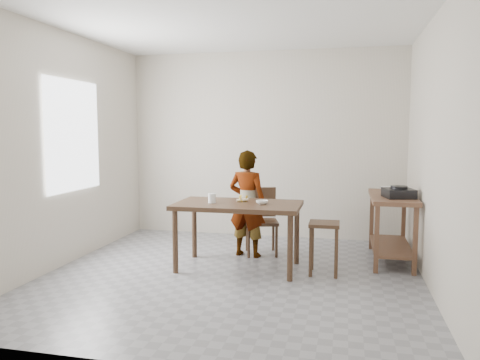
% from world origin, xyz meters
% --- Properties ---
extents(floor, '(4.00, 4.00, 0.04)m').
position_xyz_m(floor, '(0.00, 0.00, -0.02)').
color(floor, gray).
rests_on(floor, ground).
extents(ceiling, '(4.00, 4.00, 0.04)m').
position_xyz_m(ceiling, '(0.00, 0.00, 2.72)').
color(ceiling, white).
rests_on(ceiling, wall_back).
extents(wall_back, '(4.00, 0.04, 2.70)m').
position_xyz_m(wall_back, '(0.00, 2.02, 1.35)').
color(wall_back, beige).
rests_on(wall_back, ground).
extents(wall_front, '(4.00, 0.04, 2.70)m').
position_xyz_m(wall_front, '(0.00, -2.02, 1.35)').
color(wall_front, beige).
rests_on(wall_front, ground).
extents(wall_left, '(0.04, 4.00, 2.70)m').
position_xyz_m(wall_left, '(-2.02, 0.00, 1.35)').
color(wall_left, beige).
rests_on(wall_left, ground).
extents(wall_right, '(0.04, 4.00, 2.70)m').
position_xyz_m(wall_right, '(2.02, 0.00, 1.35)').
color(wall_right, beige).
rests_on(wall_right, ground).
extents(window_pane, '(0.02, 1.10, 1.30)m').
position_xyz_m(window_pane, '(-1.97, 0.20, 1.50)').
color(window_pane, white).
rests_on(window_pane, wall_left).
extents(dining_table, '(1.40, 0.80, 0.75)m').
position_xyz_m(dining_table, '(0.00, 0.30, 0.38)').
color(dining_table, '#3E2A1B').
rests_on(dining_table, floor).
extents(prep_counter, '(0.50, 1.20, 0.80)m').
position_xyz_m(prep_counter, '(1.72, 1.00, 0.40)').
color(prep_counter, brown).
rests_on(prep_counter, floor).
extents(child, '(0.54, 0.40, 1.32)m').
position_xyz_m(child, '(-0.01, 0.84, 0.66)').
color(child, white).
rests_on(child, floor).
extents(dining_chair, '(0.49, 0.49, 0.83)m').
position_xyz_m(dining_chair, '(0.15, 0.96, 0.42)').
color(dining_chair, '#3E2A1B').
rests_on(dining_chair, floor).
extents(stool, '(0.33, 0.33, 0.57)m').
position_xyz_m(stool, '(0.96, 0.30, 0.29)').
color(stool, '#3E2A1B').
rests_on(stool, floor).
extents(glass_tumbler, '(0.11, 0.11, 0.11)m').
position_xyz_m(glass_tumbler, '(-0.29, 0.24, 0.80)').
color(glass_tumbler, white).
rests_on(glass_tumbler, dining_table).
extents(small_bowl, '(0.16, 0.16, 0.04)m').
position_xyz_m(small_bowl, '(0.28, 0.28, 0.77)').
color(small_bowl, white).
rests_on(small_bowl, dining_table).
extents(banana, '(0.18, 0.15, 0.05)m').
position_xyz_m(banana, '(0.03, 0.40, 0.78)').
color(banana, '#FEE063').
rests_on(banana, dining_table).
extents(serving_bowl, '(0.23, 0.23, 0.05)m').
position_xyz_m(serving_bowl, '(1.70, 1.39, 0.82)').
color(serving_bowl, white).
rests_on(serving_bowl, prep_counter).
extents(gas_burner, '(0.38, 0.38, 0.10)m').
position_xyz_m(gas_burner, '(1.77, 0.78, 0.85)').
color(gas_burner, black).
rests_on(gas_burner, prep_counter).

